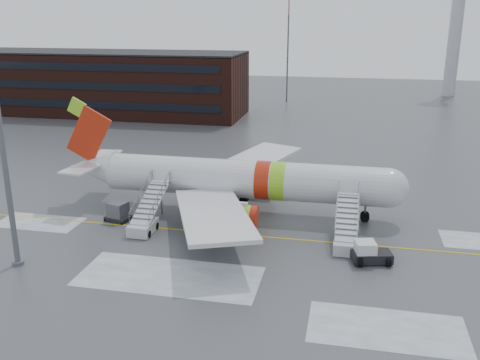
% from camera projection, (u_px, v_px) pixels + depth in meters
% --- Properties ---
extents(ground, '(260.00, 260.00, 0.00)m').
position_uv_depth(ground, '(267.00, 233.00, 49.20)').
color(ground, '#494C4F').
rests_on(ground, ground).
extents(airliner, '(35.03, 32.97, 11.18)m').
position_uv_depth(airliner, '(235.00, 179.00, 53.63)').
color(airliner, silver).
rests_on(airliner, ground).
extents(airstair_fwd, '(2.05, 7.70, 3.48)m').
position_uv_depth(airstair_fwd, '(346.00, 235.00, 46.00)').
color(airstair_fwd, '#B2B3B9').
rests_on(airstair_fwd, ground).
extents(airstair_aft, '(2.05, 7.70, 3.48)m').
position_uv_depth(airstair_aft, '(146.00, 219.00, 49.61)').
color(airstair_aft, '#B8BBC0').
rests_on(airstair_aft, ground).
extents(pushback_tug, '(3.47, 2.91, 1.80)m').
position_uv_depth(pushback_tug, '(369.00, 253.00, 43.14)').
color(pushback_tug, black).
rests_on(pushback_tug, ground).
extents(uld_container, '(2.61, 2.17, 1.86)m').
position_uv_depth(uld_container, '(118.00, 212.00, 51.89)').
color(uld_container, black).
rests_on(uld_container, ground).
extents(terminal_building, '(62.00, 16.11, 12.30)m').
position_uv_depth(terminal_building, '(90.00, 82.00, 107.61)').
color(terminal_building, '#3F1E16').
rests_on(terminal_building, ground).
extents(control_tower, '(6.40, 6.40, 30.00)m').
position_uv_depth(control_tower, '(457.00, 17.00, 126.50)').
color(control_tower, '#B2B5BA').
rests_on(control_tower, ground).
extents(light_mast_far_n, '(1.20, 1.20, 24.25)m').
position_uv_depth(light_mast_far_n, '(288.00, 40.00, 119.56)').
color(light_mast_far_n, '#595B60').
rests_on(light_mast_far_n, ground).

